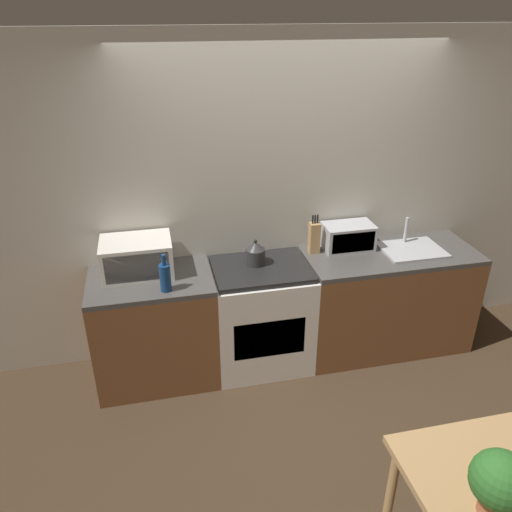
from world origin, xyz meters
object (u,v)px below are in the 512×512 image
stove_range (261,316)px  microwave (137,257)px  toaster_oven (348,237)px  dining_table (491,496)px  bottle (165,277)px  kettle (255,253)px

stove_range → microwave: size_ratio=1.73×
toaster_oven → dining_table: toaster_oven is taller
toaster_oven → stove_range: bearing=-168.0°
toaster_oven → dining_table: bearing=-93.5°
bottle → toaster_oven: (1.52, 0.36, -0.00)m
bottle → toaster_oven: bottle is taller
kettle → microwave: bearing=177.3°
microwave → dining_table: (1.57, -2.13, -0.38)m
kettle → microwave: microwave is taller
kettle → bottle: bearing=-160.0°
bottle → kettle: bearing=20.0°
stove_range → kettle: 0.55m
stove_range → kettle: (-0.03, 0.06, 0.54)m
stove_range → bottle: 0.95m
bottle → microwave: bearing=122.1°
stove_range → toaster_oven: toaster_oven is taller
dining_table → kettle: bearing=108.0°
dining_table → bottle: bearing=127.2°
microwave → kettle: bearing=-2.7°
kettle → bottle: (-0.71, -0.26, 0.02)m
stove_range → dining_table: (0.64, -2.02, 0.21)m
kettle → toaster_oven: toaster_oven is taller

